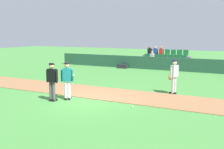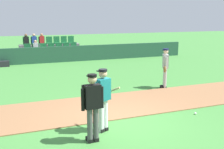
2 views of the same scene
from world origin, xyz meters
The scene contains 9 objects.
ground_plane centered at (0.00, 0.00, 0.00)m, with size 80.00×80.00×0.00m, color #42843A.
infield_dirt_path centered at (0.00, 1.52, 0.01)m, with size 28.00×2.74×0.03m, color #936642.
dugout_fence centered at (0.00, 11.67, 0.55)m, with size 20.00×0.16×1.10m, color #234C38.
stadium_bleachers centered at (-0.03, 13.12, 0.51)m, with size 4.45×2.10×1.90m.
batter_teal_jersey centered at (-0.71, -0.47, 0.97)m, with size 0.75×0.70×1.76m.
umpire_home_plate centered at (-1.18, -0.98, 1.00)m, with size 0.59×0.32×1.76m.
runner_grey_jersey centered at (3.39, 2.98, 0.96)m, with size 0.43×0.61×1.76m.
baseball centered at (2.52, -0.31, 0.04)m, with size 0.07×0.07×0.07m, color white.
equipment_bag centered at (-3.37, 11.22, 0.18)m, with size 0.90×0.36×0.36m, color #232328.
Camera 2 is at (-3.08, -7.25, 3.14)m, focal length 44.23 mm.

